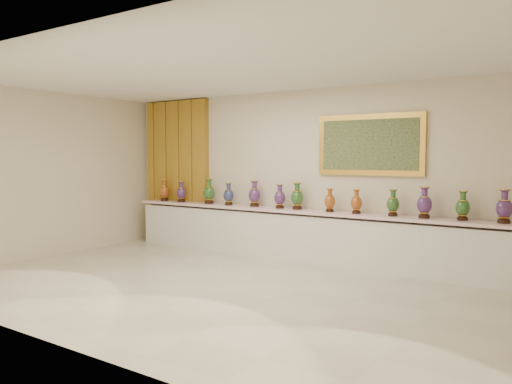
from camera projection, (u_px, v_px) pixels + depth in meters
ground at (220, 289)px, 6.88m from camera, size 8.00×8.00×0.00m
room at (202, 168)px, 10.10m from camera, size 8.00×8.00×8.00m
counter at (300, 236)px, 8.73m from camera, size 7.28×0.48×0.90m
vase_0 at (164, 191)px, 10.43m from camera, size 0.27×0.27×0.44m
vase_1 at (181, 193)px, 10.16m from camera, size 0.25×0.25×0.42m
vase_2 at (209, 192)px, 9.78m from camera, size 0.24×0.24×0.49m
vase_3 at (229, 195)px, 9.49m from camera, size 0.23×0.23×0.43m
vase_4 at (255, 195)px, 9.23m from camera, size 0.23×0.23×0.48m
vase_5 at (280, 198)px, 8.88m from camera, size 0.20×0.20×0.43m
vase_6 at (297, 197)px, 8.73m from camera, size 0.29×0.29×0.47m
vase_7 at (330, 201)px, 8.34m from camera, size 0.19×0.19×0.39m
vase_8 at (356, 203)px, 8.09m from camera, size 0.19×0.19×0.40m
vase_9 at (393, 204)px, 7.75m from camera, size 0.21×0.21×0.42m
vase_10 at (424, 204)px, 7.47m from camera, size 0.24×0.24×0.48m
vase_11 at (463, 207)px, 7.22m from camera, size 0.23×0.23×0.43m
vase_12 at (504, 208)px, 6.91m from camera, size 0.22×0.22×0.48m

